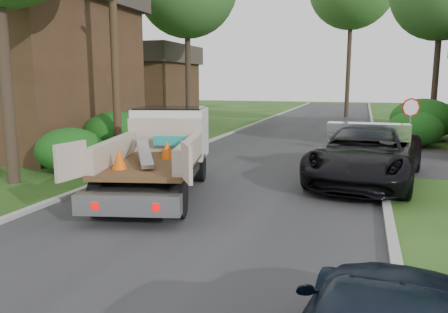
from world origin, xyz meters
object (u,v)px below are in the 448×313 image
at_px(stop_sign, 410,116).
at_px(utility_pole, 114,24).
at_px(flatbed_truck, 164,145).
at_px(house_left_near, 14,56).
at_px(black_pickup, 367,154).
at_px(house_left_far, 142,82).

xyz_separation_m(stop_sign, utility_pole, (-10.68, -4.02, 3.40)).
height_order(utility_pole, flatbed_truck, utility_pole).
relative_size(utility_pole, house_left_near, 1.03).
bearing_deg(black_pickup, house_left_near, 179.70).
bearing_deg(black_pickup, house_left_far, 143.14).
relative_size(flatbed_truck, black_pickup, 1.02).
distance_m(house_left_far, flatbed_truck, 23.16).
bearing_deg(stop_sign, flatbed_truck, -135.90).
relative_size(stop_sign, flatbed_truck, 0.38).
xyz_separation_m(house_left_near, flatbed_truck, (9.90, -5.07, -3.02)).
xyz_separation_m(utility_pole, house_left_near, (-6.52, 2.02, -0.89)).
bearing_deg(utility_pole, house_left_far, 115.23).
bearing_deg(house_left_far, house_left_near, -84.29).
bearing_deg(stop_sign, house_left_near, -173.37).
relative_size(stop_sign, house_left_far, 0.33).
height_order(house_left_near, black_pickup, house_left_near).
bearing_deg(flatbed_truck, house_left_far, 106.03).
relative_size(utility_pole, house_left_far, 1.32).
bearing_deg(stop_sign, utility_pole, -159.38).
bearing_deg(house_left_near, black_pickup, -9.10).
xyz_separation_m(house_left_far, black_pickup, (17.10, -17.50, -2.17)).
distance_m(stop_sign, utility_pole, 11.91).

